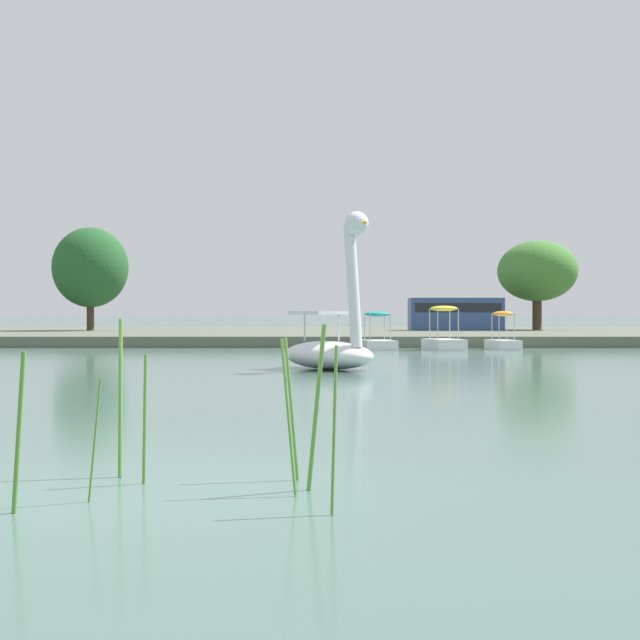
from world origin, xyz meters
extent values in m
plane|color=#47665B|center=(0.00, 0.00, 0.00)|extent=(576.12, 576.12, 0.00)
cube|color=#5B6051|center=(0.00, 41.18, 0.22)|extent=(141.26, 25.53, 0.44)
ellipsoid|color=white|center=(1.46, 15.04, 0.34)|extent=(2.98, 3.21, 0.69)
cylinder|color=white|center=(2.04, 14.30, 2.01)|extent=(0.56, 0.60, 2.94)
sphere|color=white|center=(2.13, 14.20, 3.48)|extent=(0.79, 0.79, 0.56)
cone|color=yellow|center=(2.27, 14.02, 3.48)|extent=(0.44, 0.44, 0.31)
cube|color=white|center=(1.31, 15.22, 1.38)|extent=(1.69, 1.69, 0.08)
cylinder|color=silver|center=(0.89, 14.88, 1.03)|extent=(0.04, 0.04, 0.69)
cylinder|color=silver|center=(1.73, 15.56, 1.03)|extent=(0.04, 0.04, 0.69)
cube|color=white|center=(3.41, 26.91, 0.17)|extent=(1.44, 2.12, 0.35)
ellipsoid|color=teal|center=(3.41, 26.91, 1.33)|extent=(1.13, 1.41, 0.20)
cylinder|color=#B7B7BF|center=(2.96, 27.36, 0.84)|extent=(0.04, 0.04, 0.98)
cylinder|color=#B7B7BF|center=(3.71, 27.47, 0.84)|extent=(0.04, 0.04, 0.98)
cylinder|color=#B7B7BF|center=(3.11, 26.35, 0.84)|extent=(0.04, 0.04, 0.98)
cylinder|color=#B7B7BF|center=(3.86, 26.46, 0.84)|extent=(0.04, 0.04, 0.98)
cube|color=white|center=(5.84, 26.53, 0.20)|extent=(1.49, 2.21, 0.40)
ellipsoid|color=yellow|center=(5.84, 26.53, 1.54)|extent=(1.20, 1.33, 0.20)
cylinder|color=#B7B7BF|center=(5.36, 26.90, 0.97)|extent=(0.04, 0.04, 1.13)
cylinder|color=#B7B7BF|center=(6.14, 27.06, 0.97)|extent=(0.04, 0.04, 1.13)
cylinder|color=#B7B7BF|center=(5.55, 26.00, 0.97)|extent=(0.04, 0.04, 1.13)
cylinder|color=#B7B7BF|center=(6.33, 26.16, 0.97)|extent=(0.04, 0.04, 1.13)
cube|color=white|center=(8.12, 27.00, 0.18)|extent=(1.13, 1.82, 0.35)
ellipsoid|color=orange|center=(8.12, 27.00, 1.34)|extent=(0.87, 1.10, 0.20)
cylinder|color=#B7B7BF|center=(7.77, 27.35, 0.85)|extent=(0.04, 0.04, 0.99)
cylinder|color=#B7B7BF|center=(8.36, 27.43, 0.85)|extent=(0.04, 0.04, 0.99)
cylinder|color=#B7B7BF|center=(7.89, 26.56, 0.85)|extent=(0.04, 0.04, 0.99)
cylinder|color=#B7B7BF|center=(8.47, 26.64, 0.85)|extent=(0.04, 0.04, 0.99)
cylinder|color=#423323|center=(-10.75, 40.59, 1.54)|extent=(0.38, 0.38, 2.21)
ellipsoid|color=#235628|center=(-10.75, 40.59, 3.75)|extent=(5.44, 5.38, 4.18)
cylinder|color=#423323|center=(13.10, 42.61, 1.86)|extent=(0.50, 0.50, 2.83)
ellipsoid|color=#427A33|center=(13.10, 42.61, 3.66)|extent=(5.52, 6.07, 3.31)
cube|color=navy|center=(8.39, 40.87, 1.29)|extent=(4.87, 1.81, 1.71)
cube|color=black|center=(8.39, 40.87, 1.64)|extent=(4.48, 1.84, 0.48)
cylinder|color=#568E38|center=(-0.38, -0.61, 0.45)|extent=(0.10, 0.02, 0.90)
cylinder|color=#568E38|center=(-0.43, 0.46, 0.67)|extent=(0.06, 0.19, 1.33)
cylinder|color=#568E38|center=(1.36, -0.98, 0.58)|extent=(0.06, 0.17, 1.15)
cylinder|color=#568E38|center=(-0.81, -0.98, 0.56)|extent=(0.10, 0.05, 1.12)
cylinder|color=#568E38|center=(-0.15, 0.10, 0.52)|extent=(0.04, 0.06, 1.05)
cylinder|color=#568E38|center=(1.03, 0.31, 0.59)|extent=(0.13, 0.16, 1.18)
cylinder|color=#568E38|center=(1.24, -0.17, 0.65)|extent=(0.16, 0.04, 1.29)
cylinder|color=#568E38|center=(1.02, -0.34, 0.60)|extent=(0.13, 0.20, 1.18)
camera|label=1|loc=(1.26, -7.29, 1.38)|focal=51.45mm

